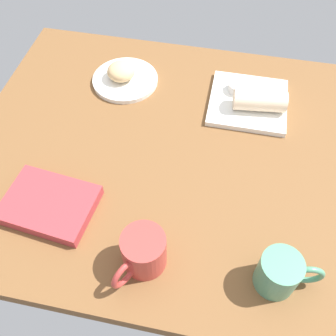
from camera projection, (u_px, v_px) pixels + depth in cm
name	position (u px, v px, depth cm)	size (l,w,h in cm)	color
dining_table	(173.00, 155.00, 104.07)	(110.00, 90.00, 4.00)	brown
round_plate	(125.00, 80.00, 117.86)	(19.80, 19.80, 1.40)	white
scone_pastry	(121.00, 71.00, 115.36)	(8.45, 8.36, 5.06)	tan
square_plate	(248.00, 102.00, 112.00)	(21.99, 21.99, 1.60)	white
sauce_cup	(238.00, 87.00, 112.66)	(5.47, 5.47, 2.55)	silver
breakfast_wrap	(260.00, 101.00, 107.06)	(5.87, 5.87, 14.42)	beige
book_stack	(49.00, 204.00, 90.84)	(22.44, 17.72, 2.96)	#A53338
coffee_mug	(280.00, 273.00, 77.53)	(13.55, 8.61, 9.33)	#4C8C6B
second_mug	(145.00, 252.00, 79.88)	(10.04, 13.61, 9.78)	#B23833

